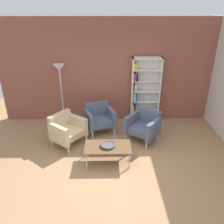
% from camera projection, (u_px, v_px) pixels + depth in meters
% --- Properties ---
extents(ground_plane, '(8.32, 8.32, 0.00)m').
position_uv_depth(ground_plane, '(116.00, 170.00, 4.75)').
color(ground_plane, '#9E7751').
extents(brick_back_panel, '(6.40, 0.12, 2.90)m').
position_uv_depth(brick_back_panel, '(113.00, 72.00, 6.36)').
color(brick_back_panel, brown).
rests_on(brick_back_panel, ground_plane).
extents(bookshelf_tall, '(0.80, 0.30, 1.90)m').
position_uv_depth(bookshelf_tall, '(143.00, 91.00, 6.40)').
color(bookshelf_tall, silver).
rests_on(bookshelf_tall, ground_plane).
extents(coffee_table_low, '(1.00, 0.56, 0.40)m').
position_uv_depth(coffee_table_low, '(108.00, 148.00, 4.84)').
color(coffee_table_low, brown).
rests_on(coffee_table_low, ground_plane).
extents(decorative_bowl, '(0.32, 0.32, 0.05)m').
position_uv_depth(decorative_bowl, '(108.00, 145.00, 4.82)').
color(decorative_bowl, '#4C4C51').
rests_on(decorative_bowl, coffee_table_low).
extents(armchair_near_window, '(0.89, 0.85, 0.78)m').
position_uv_depth(armchair_near_window, '(99.00, 118.00, 6.03)').
color(armchair_near_window, '#4C566B').
rests_on(armchair_near_window, ground_plane).
extents(armchair_by_bookshelf, '(0.95, 0.94, 0.78)m').
position_uv_depth(armchair_by_bookshelf, '(144.00, 125.00, 5.65)').
color(armchair_by_bookshelf, '#4C566B').
rests_on(armchair_by_bookshelf, ground_plane).
extents(armchair_spare_guest, '(0.94, 0.95, 0.78)m').
position_uv_depth(armchair_spare_guest, '(67.00, 129.00, 5.47)').
color(armchair_spare_guest, '#C6B289').
rests_on(armchair_spare_guest, ground_plane).
extents(floor_lamp_torchiere, '(0.32, 0.32, 1.74)m').
position_uv_depth(floor_lamp_torchiere, '(60.00, 75.00, 6.04)').
color(floor_lamp_torchiere, silver).
rests_on(floor_lamp_torchiere, ground_plane).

